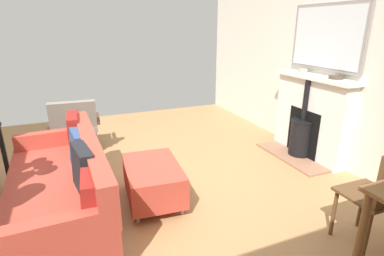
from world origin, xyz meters
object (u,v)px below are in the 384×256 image
object	(u,v)px
fireplace	(309,121)
mantel_bowl_near	(303,70)
mantel_bowl_far	(336,77)
ottoman	(153,179)
armchair_accent	(75,123)
sofa	(64,185)
dining_chair_near_fireplace	(381,192)

from	to	relation	value
fireplace	mantel_bowl_near	size ratio (longest dim) A/B	10.46
mantel_bowl_far	ottoman	world-z (taller)	mantel_bowl_far
fireplace	mantel_bowl_far	xyz separation A→B (m)	(-0.02, 0.32, 0.64)
fireplace	armchair_accent	xyz separation A→B (m)	(2.95, -1.35, -0.06)
fireplace	ottoman	xyz separation A→B (m)	(2.29, 0.31, -0.26)
mantel_bowl_near	sofa	size ratio (longest dim) A/B	0.06
fireplace	mantel_bowl_near	world-z (taller)	mantel_bowl_near
armchair_accent	dining_chair_near_fireplace	world-z (taller)	dining_chair_near_fireplace
fireplace	sofa	distance (m)	3.14
mantel_bowl_far	ottoman	xyz separation A→B (m)	(2.31, -0.01, -0.90)
dining_chair_near_fireplace	ottoman	bearing A→B (deg)	-43.60
ottoman	dining_chair_near_fireplace	distance (m)	2.00
mantel_bowl_near	mantel_bowl_far	xyz separation A→B (m)	(0.00, 0.56, -0.01)
sofa	dining_chair_near_fireplace	bearing A→B (deg)	148.36
mantel_bowl_near	sofa	distance (m)	3.29
fireplace	ottoman	distance (m)	2.32
fireplace	dining_chair_near_fireplace	size ratio (longest dim) A/B	1.43
armchair_accent	dining_chair_near_fireplace	size ratio (longest dim) A/B	0.89
mantel_bowl_far	dining_chair_near_fireplace	xyz separation A→B (m)	(0.87, 1.36, -0.63)
fireplace	ottoman	size ratio (longest dim) A/B	1.48
mantel_bowl_near	dining_chair_near_fireplace	xyz separation A→B (m)	(0.87, 1.92, -0.63)
fireplace	armchair_accent	world-z (taller)	fireplace
mantel_bowl_near	dining_chair_near_fireplace	bearing A→B (deg)	65.58
fireplace	sofa	world-z (taller)	fireplace
ottoman	armchair_accent	size ratio (longest dim) A/B	1.08
armchair_accent	mantel_bowl_far	bearing A→B (deg)	150.66
mantel_bowl_far	sofa	xyz separation A→B (m)	(3.14, -0.04, -0.80)
mantel_bowl_near	ottoman	xyz separation A→B (m)	(2.31, 0.55, -0.91)
dining_chair_near_fireplace	sofa	bearing A→B (deg)	-31.64
ottoman	dining_chair_near_fireplace	size ratio (longest dim) A/B	0.96
sofa	mantel_bowl_near	bearing A→B (deg)	-170.58
fireplace	mantel_bowl_near	bearing A→B (deg)	-94.77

